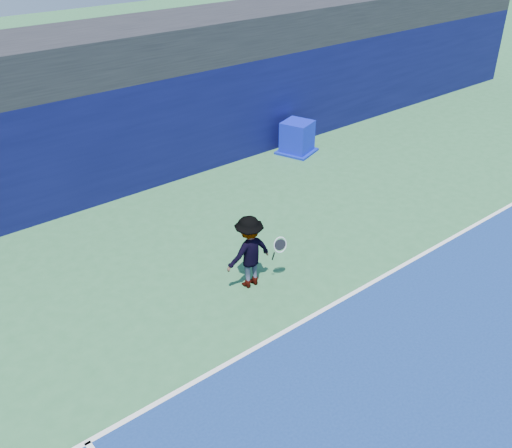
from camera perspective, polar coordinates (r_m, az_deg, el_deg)
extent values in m
plane|color=#2F693C|center=(10.33, 18.84, -16.36)|extent=(80.00, 80.00, 0.00)
cube|color=white|center=(11.60, 6.53, -8.65)|extent=(24.00, 0.10, 0.01)
cube|color=black|center=(16.51, -14.87, 16.37)|extent=(36.00, 3.00, 1.20)
cube|color=#0A0B39|center=(16.24, -12.35, 8.66)|extent=(36.00, 1.00, 3.00)
cube|color=#0D16B9|center=(18.51, 4.13, 8.66)|extent=(1.10, 1.10, 1.03)
cube|color=#0B1A9F|center=(18.69, 4.08, 7.28)|extent=(1.37, 1.37, 0.07)
imported|color=white|center=(11.82, -0.69, -2.80)|extent=(1.07, 0.64, 1.63)
cylinder|color=black|center=(11.99, 1.74, -3.23)|extent=(0.08, 0.14, 0.26)
torus|color=white|center=(11.90, 2.43, -2.09)|extent=(0.30, 0.17, 0.29)
cylinder|color=black|center=(11.90, 2.43, -2.09)|extent=(0.25, 0.13, 0.25)
sphere|color=yellow|center=(12.31, -0.37, -1.74)|extent=(0.07, 0.07, 0.07)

